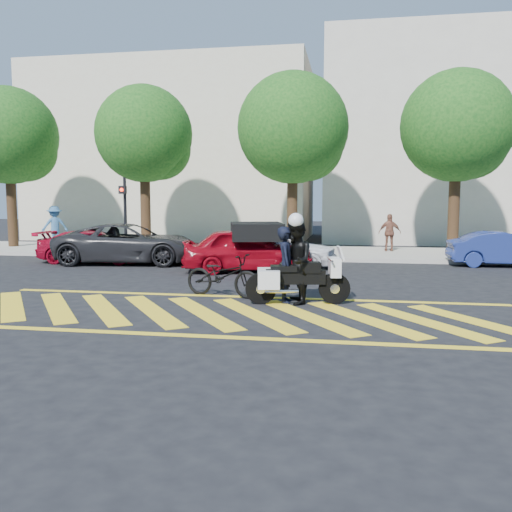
% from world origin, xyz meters
% --- Properties ---
extents(ground, '(90.00, 90.00, 0.00)m').
position_xyz_m(ground, '(0.00, 0.00, 0.00)').
color(ground, black).
rests_on(ground, ground).
extents(sidewalk, '(60.00, 5.00, 0.15)m').
position_xyz_m(sidewalk, '(0.00, 12.00, 0.07)').
color(sidewalk, '#9E998E').
rests_on(sidewalk, ground).
extents(crosswalk, '(12.33, 4.00, 0.01)m').
position_xyz_m(crosswalk, '(-0.04, 0.00, 0.00)').
color(crosswalk, yellow).
rests_on(crosswalk, ground).
extents(building_left, '(16.00, 8.00, 10.00)m').
position_xyz_m(building_left, '(-8.00, 21.00, 5.00)').
color(building_left, beige).
rests_on(building_left, ground).
extents(building_right, '(16.00, 8.00, 11.00)m').
position_xyz_m(building_right, '(9.00, 21.00, 5.50)').
color(building_right, beige).
rests_on(building_right, ground).
extents(tree_far_left, '(4.40, 4.40, 7.41)m').
position_xyz_m(tree_far_left, '(-12.87, 12.06, 5.05)').
color(tree_far_left, black).
rests_on(tree_far_left, ground).
extents(tree_left, '(4.20, 4.20, 7.26)m').
position_xyz_m(tree_left, '(-6.37, 12.06, 4.99)').
color(tree_left, black).
rests_on(tree_left, ground).
extents(tree_center, '(4.60, 4.60, 7.56)m').
position_xyz_m(tree_center, '(0.13, 12.06, 5.10)').
color(tree_center, black).
rests_on(tree_center, ground).
extents(tree_right, '(4.40, 4.40, 7.41)m').
position_xyz_m(tree_right, '(6.63, 12.06, 5.05)').
color(tree_right, black).
rests_on(tree_right, ground).
extents(signal_pole, '(0.28, 0.43, 3.20)m').
position_xyz_m(signal_pole, '(-6.50, 9.74, 1.92)').
color(signal_pole, black).
rests_on(signal_pole, ground).
extents(officer_bike, '(0.47, 0.67, 1.74)m').
position_xyz_m(officer_bike, '(0.99, 1.40, 0.87)').
color(officer_bike, black).
rests_on(officer_bike, ground).
extents(bicycle, '(2.09, 1.18, 1.04)m').
position_xyz_m(bicycle, '(-0.60, 1.87, 0.52)').
color(bicycle, black).
rests_on(bicycle, ground).
extents(police_motorcycle, '(2.36, 0.91, 1.04)m').
position_xyz_m(police_motorcycle, '(1.23, 1.26, 0.57)').
color(police_motorcycle, black).
rests_on(police_motorcycle, ground).
extents(officer_moto, '(0.87, 1.03, 1.89)m').
position_xyz_m(officer_moto, '(1.22, 1.27, 0.95)').
color(officer_moto, black).
rests_on(officer_moto, ground).
extents(red_convertible, '(4.49, 2.66, 1.43)m').
position_xyz_m(red_convertible, '(-0.85, 6.35, 0.72)').
color(red_convertible, maroon).
rests_on(red_convertible, ground).
extents(parked_left, '(4.12, 1.80, 1.18)m').
position_xyz_m(parked_left, '(-6.93, 7.80, 0.59)').
color(parked_left, maroon).
rests_on(parked_left, ground).
extents(parked_mid_left, '(5.49, 3.00, 1.46)m').
position_xyz_m(parked_mid_left, '(-5.50, 7.80, 0.73)').
color(parked_mid_left, black).
rests_on(parked_mid_left, ground).
extents(parked_mid_right, '(4.04, 1.92, 1.33)m').
position_xyz_m(parked_mid_right, '(0.03, 7.80, 0.67)').
color(parked_mid_right, white).
rests_on(parked_mid_right, ground).
extents(parked_right, '(3.72, 1.34, 1.22)m').
position_xyz_m(parked_right, '(7.71, 9.20, 0.61)').
color(parked_right, navy).
rests_on(parked_right, ground).
extents(pedestrian_left, '(1.37, 1.29, 1.86)m').
position_xyz_m(pedestrian_left, '(-11.39, 12.86, 1.08)').
color(pedestrian_left, '#356394').
rests_on(pedestrian_left, sidewalk).
extents(pedestrian_right, '(0.93, 0.41, 1.57)m').
position_xyz_m(pedestrian_right, '(4.07, 12.58, 0.93)').
color(pedestrian_right, brown).
rests_on(pedestrian_right, sidewalk).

